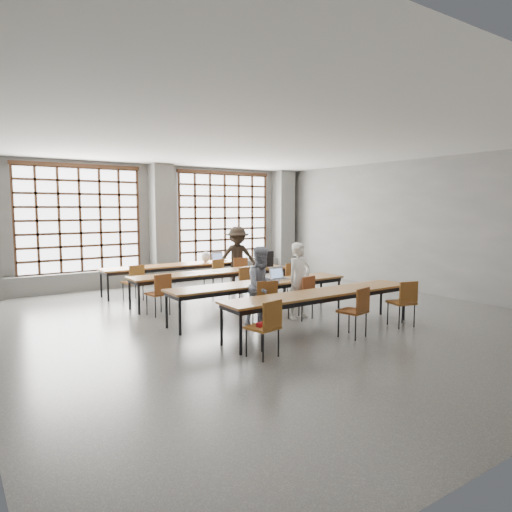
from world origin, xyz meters
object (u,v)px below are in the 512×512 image
at_px(desk_row_d, 322,295).
at_px(chair_near_mid, 357,307).
at_px(chair_back_right, 239,270).
at_px(chair_front_right, 304,293).
at_px(desk_row_a, 177,267).
at_px(phone, 271,282).
at_px(laptop_back, 219,259).
at_px(green_box, 256,280).
at_px(chair_mid_centre, 242,281).
at_px(mouse, 297,277).
at_px(desk_row_b, 213,274).
at_px(chair_back_mid, 215,272).
at_px(plastic_bag, 206,257).
at_px(chair_near_right, 404,299).
at_px(laptop_front, 279,276).
at_px(red_pouch, 262,324).
at_px(student_female, 263,286).
at_px(chair_mid_right, 289,276).
at_px(chair_front_left, 265,298).
at_px(student_back, 237,258).
at_px(chair_near_left, 266,323).
at_px(student_male, 299,281).
at_px(chair_mid_left, 160,290).
at_px(chair_back_left, 134,279).
at_px(backpack, 266,259).
at_px(desk_row_c, 260,285).

bearing_deg(desk_row_d, chair_near_mid, -70.95).
distance_m(chair_back_right, chair_front_right, 3.76).
xyz_separation_m(desk_row_a, phone, (0.35, -3.77, 0.07)).
bearing_deg(laptop_back, green_box, -108.32).
xyz_separation_m(chair_mid_centre, mouse, (0.58, -1.31, 0.21)).
bearing_deg(laptop_back, chair_near_mid, -96.33).
bearing_deg(desk_row_b, chair_back_right, 37.74).
distance_m(chair_back_mid, plastic_bag, 0.76).
xyz_separation_m(chair_near_right, laptop_back, (-0.61, 5.92, 0.25)).
bearing_deg(laptop_front, plastic_bag, 87.12).
height_order(mouse, red_pouch, mouse).
relative_size(student_female, red_pouch, 7.51).
distance_m(chair_mid_right, chair_front_left, 2.83).
bearing_deg(chair_mid_centre, student_back, 60.65).
height_order(chair_near_left, mouse, chair_near_left).
distance_m(student_male, laptop_back, 4.32).
bearing_deg(desk_row_b, chair_near_left, -108.23).
xyz_separation_m(desk_row_a, chair_front_right, (0.79, -4.30, -0.13)).
relative_size(chair_mid_left, red_pouch, 4.40).
height_order(chair_back_left, chair_near_left, same).
relative_size(desk_row_a, chair_near_mid, 4.55).
xyz_separation_m(chair_back_left, red_pouch, (0.16, -5.10, -0.04)).
xyz_separation_m(chair_back_mid, chair_mid_centre, (-0.27, -1.75, 0.00)).
xyz_separation_m(laptop_front, red_pouch, (-1.94, -2.17, -0.29)).
relative_size(chair_back_left, chair_near_left, 1.00).
bearing_deg(laptop_back, mouse, -93.40).
bearing_deg(backpack, desk_row_a, 151.51).
distance_m(chair_front_right, chair_near_left, 2.50).
relative_size(chair_near_left, chair_near_mid, 1.00).
bearing_deg(desk_row_d, desk_row_a, 95.22).
xyz_separation_m(student_back, laptop_back, (-0.25, 0.61, -0.07)).
xyz_separation_m(chair_near_left, student_back, (2.81, 5.31, 0.32)).
height_order(desk_row_b, desk_row_c, same).
height_order(laptop_front, mouse, laptop_front).
xyz_separation_m(chair_mid_centre, chair_near_left, (-1.75, -3.43, 0.00)).
height_order(chair_mid_centre, chair_near_mid, same).
xyz_separation_m(chair_near_right, backpack, (-0.23, 4.11, 0.39)).
bearing_deg(backpack, chair_back_left, 177.04).
bearing_deg(student_female, chair_back_right, 66.93).
distance_m(desk_row_a, chair_back_right, 1.70).
relative_size(desk_row_b, chair_front_right, 4.55).
bearing_deg(desk_row_a, desk_row_c, -87.34).
bearing_deg(student_male, phone, 132.15).
xyz_separation_m(backpack, red_pouch, (-2.95, -4.03, -0.43)).
distance_m(student_back, red_pouch, 5.96).
bearing_deg(desk_row_a, red_pouch, -102.08).
height_order(chair_back_right, plastic_bag, plastic_bag).
height_order(mouse, phone, mouse).
bearing_deg(chair_mid_left, chair_front_left, -55.74).
distance_m(chair_near_left, phone, 2.57).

